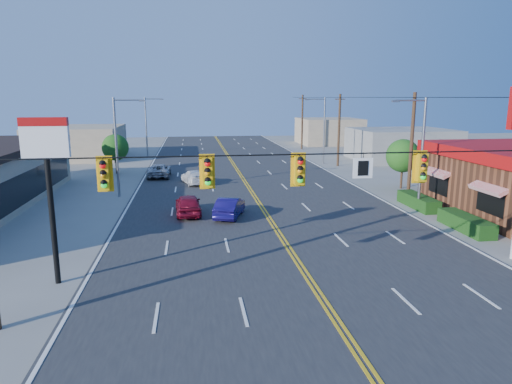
{
  "coord_description": "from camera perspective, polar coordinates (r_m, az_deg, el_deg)",
  "views": [
    {
      "loc": [
        -5.04,
        -15.87,
        8.0
      ],
      "look_at": [
        -1.1,
        11.75,
        2.2
      ],
      "focal_mm": 32.0,
      "sensor_mm": 36.0,
      "label": 1
    }
  ],
  "objects": [
    {
      "name": "road",
      "position": [
        37.09,
        -0.12,
        -0.67
      ],
      "size": [
        20.0,
        120.0,
        0.06
      ],
      "primitive_type": "cube",
      "color": "#2D2D30",
      "rests_on": "ground"
    },
    {
      "name": "car_white",
      "position": [
        43.19,
        -7.79,
        1.81
      ],
      "size": [
        2.68,
        4.62,
        1.26
      ],
      "primitive_type": "imported",
      "rotation": [
        0.0,
        0.0,
        3.37
      ],
      "color": "white",
      "rests_on": "ground"
    },
    {
      "name": "utility_pole_mid",
      "position": [
        54.79,
        10.33,
        7.58
      ],
      "size": [
        0.28,
        0.28,
        8.4
      ],
      "primitive_type": "cylinder",
      "color": "#47301E",
      "rests_on": "ground"
    },
    {
      "name": "car_magenta",
      "position": [
        31.79,
        -8.46,
        -1.64
      ],
      "size": [
        1.88,
        4.26,
        1.43
      ],
      "primitive_type": "imported",
      "rotation": [
        0.0,
        0.0,
        3.19
      ],
      "color": "maroon",
      "rests_on": "ground"
    },
    {
      "name": "streetlight_ne",
      "position": [
        56.25,
        8.33,
        8.07
      ],
      "size": [
        2.55,
        0.25,
        8.0
      ],
      "color": "gray",
      "rests_on": "ground"
    },
    {
      "name": "pizza_hut_sign",
      "position": [
        20.93,
        -24.62,
        2.94
      ],
      "size": [
        1.9,
        0.3,
        6.85
      ],
      "color": "black",
      "rests_on": "ground"
    },
    {
      "name": "bld_west_far",
      "position": [
        65.86,
        -21.33,
        5.81
      ],
      "size": [
        11.0,
        12.0,
        4.2
      ],
      "primitive_type": "cube",
      "color": "tan",
      "rests_on": "ground"
    },
    {
      "name": "utility_pole_near",
      "position": [
        38.19,
        18.85,
        5.41
      ],
      "size": [
        0.28,
        0.28,
        8.4
      ],
      "primitive_type": "cylinder",
      "color": "#47301E",
      "rests_on": "ground"
    },
    {
      "name": "ground",
      "position": [
        18.47,
        8.82,
        -14.07
      ],
      "size": [
        160.0,
        160.0,
        0.0
      ],
      "primitive_type": "plane",
      "color": "gray",
      "rests_on": "ground"
    },
    {
      "name": "streetlight_se",
      "position": [
        33.98,
        19.78,
        5.17
      ],
      "size": [
        2.55,
        0.25,
        8.0
      ],
      "color": "gray",
      "rests_on": "ground"
    },
    {
      "name": "tree_kfc_rear",
      "position": [
        42.46,
        17.88,
        4.33
      ],
      "size": [
        2.94,
        2.94,
        4.41
      ],
      "color": "#47301E",
      "rests_on": "ground"
    },
    {
      "name": "bld_east_mid",
      "position": [
        62.36,
        17.71,
        5.67
      ],
      "size": [
        12.0,
        10.0,
        4.0
      ],
      "primitive_type": "cube",
      "color": "gray",
      "rests_on": "ground"
    },
    {
      "name": "car_silver",
      "position": [
        47.44,
        -12.01,
        2.59
      ],
      "size": [
        2.26,
        4.79,
        1.32
      ],
      "primitive_type": "imported",
      "rotation": [
        0.0,
        0.0,
        3.13
      ],
      "color": "#A3A4A8",
      "rests_on": "ground"
    },
    {
      "name": "tree_west",
      "position": [
        50.77,
        -17.17,
        5.34
      ],
      "size": [
        2.8,
        2.8,
        4.2
      ],
      "color": "#47301E",
      "rests_on": "ground"
    },
    {
      "name": "streetlight_nw",
      "position": [
        64.22,
        -13.39,
        8.32
      ],
      "size": [
        2.55,
        0.25,
        8.0
      ],
      "color": "gray",
      "rests_on": "ground"
    },
    {
      "name": "car_blue",
      "position": [
        30.9,
        -3.32,
        -2.0
      ],
      "size": [
        2.54,
        4.31,
        1.34
      ],
      "primitive_type": "imported",
      "rotation": [
        0.0,
        0.0,
        2.85
      ],
      "color": "#150E55",
      "rests_on": "ground"
    },
    {
      "name": "streetlight_sw",
      "position": [
        38.46,
        -16.79,
        6.05
      ],
      "size": [
        2.55,
        0.25,
        8.0
      ],
      "color": "gray",
      "rests_on": "ground"
    },
    {
      "name": "signal_span",
      "position": [
        16.9,
        8.95,
        0.98
      ],
      "size": [
        24.32,
        0.34,
        9.0
      ],
      "color": "#47301E",
      "rests_on": "ground"
    },
    {
      "name": "bld_east_far",
      "position": [
        81.7,
        9.09,
        7.53
      ],
      "size": [
        10.0,
        10.0,
        4.4
      ],
      "primitive_type": "cube",
      "color": "tan",
      "rests_on": "ground"
    },
    {
      "name": "utility_pole_far",
      "position": [
        72.06,
        5.8,
        8.66
      ],
      "size": [
        0.28,
        0.28,
        8.4
      ],
      "primitive_type": "cylinder",
      "color": "#47301E",
      "rests_on": "ground"
    }
  ]
}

